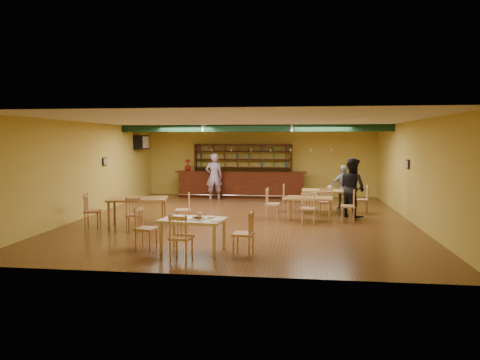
# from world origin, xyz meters

# --- Properties ---
(floor) EXTENTS (12.00, 12.00, 0.00)m
(floor) POSITION_xyz_m (0.00, 0.00, 0.00)
(floor) COLOR #533517
(floor) RESTS_ON ground
(ceiling_beam) EXTENTS (10.00, 0.30, 0.25)m
(ceiling_beam) POSITION_xyz_m (0.00, 2.80, 2.87)
(ceiling_beam) COLOR black
(ceiling_beam) RESTS_ON ceiling
(track_rail_left) EXTENTS (0.05, 2.50, 0.05)m
(track_rail_left) POSITION_xyz_m (-1.80, 3.40, 2.94)
(track_rail_left) COLOR silver
(track_rail_left) RESTS_ON ceiling
(track_rail_right) EXTENTS (0.05, 2.50, 0.05)m
(track_rail_right) POSITION_xyz_m (1.40, 3.40, 2.94)
(track_rail_right) COLOR silver
(track_rail_right) RESTS_ON ceiling
(ac_unit) EXTENTS (0.34, 0.70, 0.48)m
(ac_unit) POSITION_xyz_m (-4.80, 4.20, 2.35)
(ac_unit) COLOR silver
(ac_unit) RESTS_ON wall_left
(picture_left) EXTENTS (0.04, 0.34, 0.28)m
(picture_left) POSITION_xyz_m (-4.97, 1.00, 1.70)
(picture_left) COLOR black
(picture_left) RESTS_ON wall_left
(picture_right) EXTENTS (0.04, 0.34, 0.28)m
(picture_right) POSITION_xyz_m (4.97, 0.50, 1.70)
(picture_right) COLOR black
(picture_right) RESTS_ON wall_right
(bar_counter) EXTENTS (5.55, 0.85, 1.13)m
(bar_counter) POSITION_xyz_m (-0.76, 5.15, 0.56)
(bar_counter) COLOR black
(bar_counter) RESTS_ON ground
(back_bar_hutch) EXTENTS (4.29, 0.40, 2.28)m
(back_bar_hutch) POSITION_xyz_m (-0.76, 5.78, 1.14)
(back_bar_hutch) COLOR black
(back_bar_hutch) RESTS_ON ground
(poinsettia) EXTENTS (0.34, 0.34, 0.48)m
(poinsettia) POSITION_xyz_m (-3.08, 5.15, 1.37)
(poinsettia) COLOR #9E0E10
(poinsettia) RESTS_ON bar_counter
(dining_table_b) EXTENTS (1.54, 0.94, 0.76)m
(dining_table_b) POSITION_xyz_m (2.55, 1.50, 0.38)
(dining_table_b) COLOR #A36C39
(dining_table_b) RESTS_ON ground
(dining_table_c) EXTENTS (1.79, 1.29, 0.81)m
(dining_table_c) POSITION_xyz_m (-2.81, -1.70, 0.40)
(dining_table_c) COLOR #A36C39
(dining_table_c) RESTS_ON ground
(dining_table_d) EXTENTS (1.45, 0.94, 0.69)m
(dining_table_d) POSITION_xyz_m (2.01, 0.04, 0.35)
(dining_table_d) COLOR #A36C39
(dining_table_d) RESTS_ON ground
(near_table) EXTENTS (1.46, 1.04, 0.73)m
(near_table) POSITION_xyz_m (-0.60, -4.34, 0.36)
(near_table) COLOR beige
(near_table) RESTS_ON ground
(pizza_tray) EXTENTS (0.48, 0.48, 0.01)m
(pizza_tray) POSITION_xyz_m (-0.50, -4.34, 0.73)
(pizza_tray) COLOR silver
(pizza_tray) RESTS_ON near_table
(parmesan_shaker) EXTENTS (0.08, 0.08, 0.11)m
(parmesan_shaker) POSITION_xyz_m (-1.04, -4.48, 0.78)
(parmesan_shaker) COLOR #EAE5C6
(parmesan_shaker) RESTS_ON near_table
(napkin_stack) EXTENTS (0.23, 0.19, 0.03)m
(napkin_stack) POSITION_xyz_m (-0.26, -4.14, 0.74)
(napkin_stack) COLOR white
(napkin_stack) RESTS_ON near_table
(pizza_server) EXTENTS (0.33, 0.20, 0.00)m
(pizza_server) POSITION_xyz_m (-0.36, -4.29, 0.74)
(pizza_server) COLOR silver
(pizza_server) RESTS_ON pizza_tray
(side_plate) EXTENTS (0.25, 0.25, 0.01)m
(side_plate) POSITION_xyz_m (-0.07, -4.53, 0.73)
(side_plate) COLOR white
(side_plate) RESTS_ON near_table
(patron_bar) EXTENTS (0.80, 0.65, 1.91)m
(patron_bar) POSITION_xyz_m (-1.77, 4.33, 0.95)
(patron_bar) COLOR #7E4699
(patron_bar) RESTS_ON ground
(patron_right_a) EXTENTS (1.12, 1.16, 1.88)m
(patron_right_a) POSITION_xyz_m (3.35, 0.70, 0.94)
(patron_right_a) COLOR black
(patron_right_a) RESTS_ON ground
(patron_right_b) EXTENTS (0.98, 0.55, 1.57)m
(patron_right_b) POSITION_xyz_m (3.21, 2.04, 0.79)
(patron_right_b) COLOR gray
(patron_right_b) RESTS_ON ground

